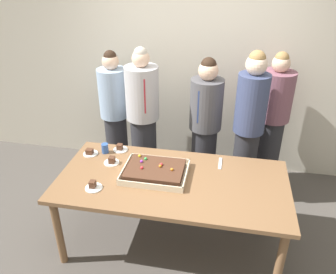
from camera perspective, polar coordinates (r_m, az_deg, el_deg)
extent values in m
plane|color=#4C4742|center=(3.57, 0.63, -17.29)|extent=(12.00, 12.00, 0.00)
cube|color=beige|center=(4.20, 4.78, 13.89)|extent=(8.00, 0.12, 3.00)
cube|color=brown|center=(3.07, 0.70, -7.51)|extent=(2.08, 1.02, 0.04)
cylinder|color=brown|center=(3.29, -18.07, -15.04)|extent=(0.07, 0.07, 0.73)
cylinder|color=brown|center=(3.03, 18.39, -19.84)|extent=(0.07, 0.07, 0.73)
cylinder|color=brown|center=(3.87, -12.36, -6.69)|extent=(0.07, 0.07, 0.73)
cylinder|color=brown|center=(3.65, 17.13, -9.85)|extent=(0.07, 0.07, 0.73)
cube|color=beige|center=(3.12, -2.19, -6.31)|extent=(0.59, 0.46, 0.01)
cube|color=beige|center=(2.93, -3.19, -8.28)|extent=(0.59, 0.01, 0.05)
cube|color=beige|center=(3.29, -1.33, -3.66)|extent=(0.59, 0.01, 0.05)
cube|color=beige|center=(3.17, -7.32, -5.23)|extent=(0.01, 0.46, 0.05)
cube|color=beige|center=(3.06, 3.11, -6.41)|extent=(0.01, 0.46, 0.05)
cube|color=#4C2D1E|center=(3.10, -2.21, -5.69)|extent=(0.52, 0.39, 0.07)
sphere|color=orange|center=(3.03, 0.67, -5.52)|extent=(0.03, 0.03, 0.03)
sphere|color=purple|center=(3.15, -4.52, -4.14)|extent=(0.03, 0.03, 0.03)
sphere|color=yellow|center=(3.24, -4.85, -3.19)|extent=(0.03, 0.03, 0.03)
sphere|color=red|center=(3.06, -4.46, -5.21)|extent=(0.03, 0.03, 0.03)
sphere|color=green|center=(3.19, -3.82, -3.69)|extent=(0.03, 0.03, 0.03)
sphere|color=orange|center=(3.08, -1.32, -4.95)|extent=(0.03, 0.03, 0.03)
sphere|color=red|center=(3.10, -1.14, -4.67)|extent=(0.03, 0.03, 0.03)
cylinder|color=white|center=(3.02, -12.47, -8.42)|extent=(0.15, 0.15, 0.01)
cube|color=#4C2D1E|center=(3.01, -12.66, -7.81)|extent=(0.05, 0.06, 0.06)
cylinder|color=white|center=(3.53, -8.04, -2.14)|extent=(0.15, 0.15, 0.01)
cube|color=#4C2D1E|center=(3.51, -8.19, -1.67)|extent=(0.06, 0.06, 0.06)
cylinder|color=white|center=(3.33, -9.53, -4.29)|extent=(0.15, 0.15, 0.01)
cube|color=#4C2D1E|center=(3.30, -9.50, -3.85)|extent=(0.05, 0.06, 0.06)
cylinder|color=white|center=(3.51, -12.98, -2.78)|extent=(0.15, 0.15, 0.01)
cube|color=#4C2D1E|center=(3.49, -13.16, -2.41)|extent=(0.07, 0.06, 0.05)
cylinder|color=#2D5199|center=(3.49, -10.63, -1.89)|extent=(0.07, 0.07, 0.10)
cube|color=silver|center=(3.31, 8.83, -4.45)|extent=(0.03, 0.20, 0.01)
cylinder|color=#28282D|center=(4.10, -4.04, -2.45)|extent=(0.30, 0.30, 0.90)
cylinder|color=#B2B2B7|center=(3.77, -4.42, 7.42)|extent=(0.38, 0.38, 0.60)
cube|color=maroon|center=(3.59, -4.13, 6.86)|extent=(0.04, 0.02, 0.39)
sphere|color=beige|center=(3.64, -4.66, 13.10)|extent=(0.19, 0.19, 0.19)
sphere|color=#B2A899|center=(3.63, -4.69, 13.90)|extent=(0.15, 0.15, 0.15)
cylinder|color=#28282D|center=(3.92, 12.68, -4.78)|extent=(0.26, 0.26, 0.90)
cylinder|color=#384266|center=(3.57, 13.97, 5.50)|extent=(0.33, 0.33, 0.63)
sphere|color=beige|center=(3.43, 14.78, 11.77)|extent=(0.21, 0.21, 0.21)
sphere|color=olive|center=(3.42, 14.90, 12.71)|extent=(0.17, 0.17, 0.17)
cylinder|color=#28282D|center=(4.09, 5.99, -3.44)|extent=(0.29, 0.29, 0.81)
cylinder|color=#4C4C51|center=(3.77, 6.52, 5.51)|extent=(0.37, 0.37, 0.58)
cube|color=navy|center=(3.61, 5.33, 5.02)|extent=(0.04, 0.02, 0.37)
sphere|color=beige|center=(3.64, 6.85, 11.10)|extent=(0.22, 0.22, 0.22)
sphere|color=black|center=(3.62, 6.91, 11.99)|extent=(0.17, 0.17, 0.17)
cylinder|color=#28282D|center=(4.28, 16.39, -2.37)|extent=(0.30, 0.30, 0.88)
cylinder|color=#7A4C5B|center=(3.97, 17.81, 6.63)|extent=(0.38, 0.38, 0.56)
sphere|color=beige|center=(3.86, 18.63, 11.71)|extent=(0.19, 0.19, 0.19)
sphere|color=olive|center=(3.84, 18.76, 12.47)|extent=(0.15, 0.15, 0.15)
cylinder|color=#28282D|center=(4.40, -8.60, -1.14)|extent=(0.28, 0.28, 0.80)
cylinder|color=#93ADCC|center=(4.10, -9.31, 7.34)|extent=(0.35, 0.35, 0.60)
sphere|color=beige|center=(3.98, -9.75, 12.51)|extent=(0.19, 0.19, 0.19)
sphere|color=black|center=(3.97, -9.81, 13.25)|extent=(0.15, 0.15, 0.15)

